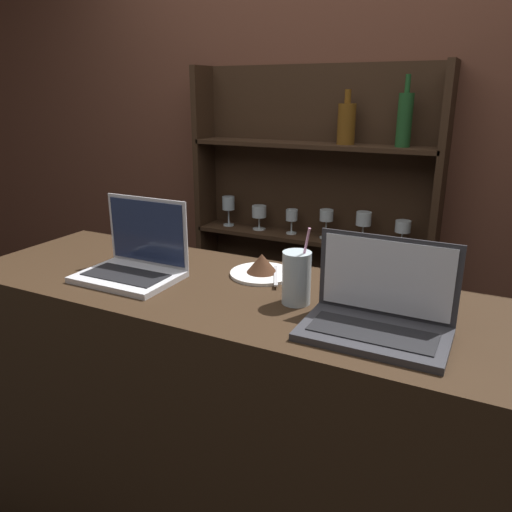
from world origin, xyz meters
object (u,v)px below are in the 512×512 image
at_px(water_glass, 297,278).
at_px(cake_plate, 262,268).
at_px(laptop_far, 378,312).
at_px(laptop_near, 135,259).

bearing_deg(water_glass, cake_plate, 139.47).
bearing_deg(laptop_far, water_glass, 163.05).
relative_size(laptop_far, cake_plate, 1.70).
height_order(cake_plate, water_glass, water_glass).
distance_m(laptop_far, cake_plate, 0.47).
bearing_deg(laptop_far, laptop_near, 176.75).
bearing_deg(cake_plate, laptop_near, -152.47).
relative_size(laptop_far, water_glass, 1.58).
height_order(laptop_near, cake_plate, laptop_near).
height_order(laptop_near, water_glass, laptop_near).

